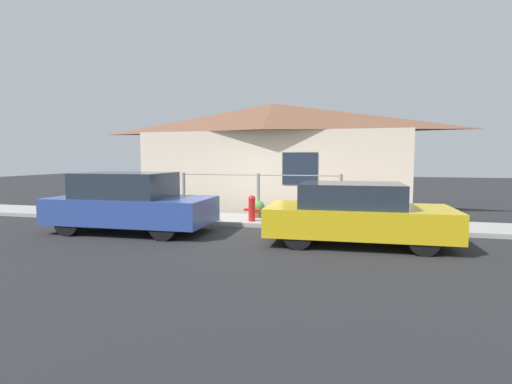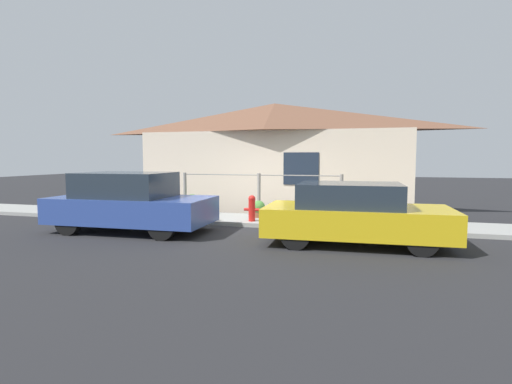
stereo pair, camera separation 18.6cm
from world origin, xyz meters
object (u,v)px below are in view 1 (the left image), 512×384
at_px(car_left, 130,203).
at_px(potted_plant_by_fence, 191,203).
at_px(car_right, 356,214).
at_px(potted_plant_near_hydrant, 258,208).
at_px(fire_hydrant, 252,208).

height_order(car_left, potted_plant_by_fence, car_left).
bearing_deg(car_right, car_left, 177.81).
xyz_separation_m(potted_plant_near_hydrant, potted_plant_by_fence, (-2.19, 0.30, 0.06)).
xyz_separation_m(fire_hydrant, potted_plant_near_hydrant, (-0.01, 0.68, -0.11)).
distance_m(fire_hydrant, potted_plant_near_hydrant, 0.69).
height_order(fire_hydrant, potted_plant_near_hydrant, fire_hydrant).
xyz_separation_m(car_right, potted_plant_by_fence, (-4.92, 2.66, -0.22)).
relative_size(car_left, potted_plant_near_hydrant, 8.11).
distance_m(fire_hydrant, potted_plant_by_fence, 2.41).
height_order(car_right, potted_plant_by_fence, car_right).
distance_m(car_right, potted_plant_near_hydrant, 3.61).
height_order(fire_hydrant, potted_plant_by_fence, fire_hydrant).
distance_m(potted_plant_near_hydrant, potted_plant_by_fence, 2.22).
bearing_deg(fire_hydrant, potted_plant_by_fence, 155.85).
bearing_deg(fire_hydrant, car_right, -31.58).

